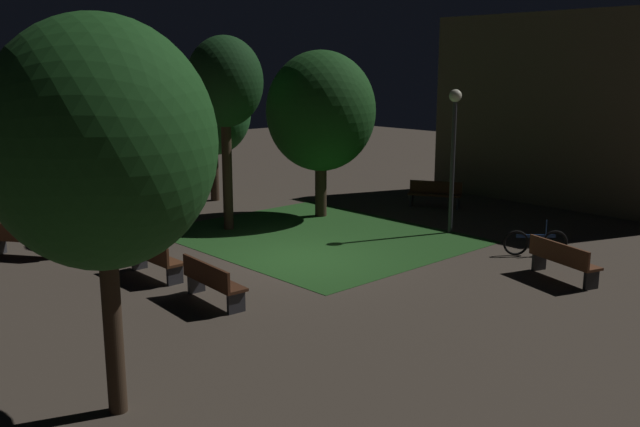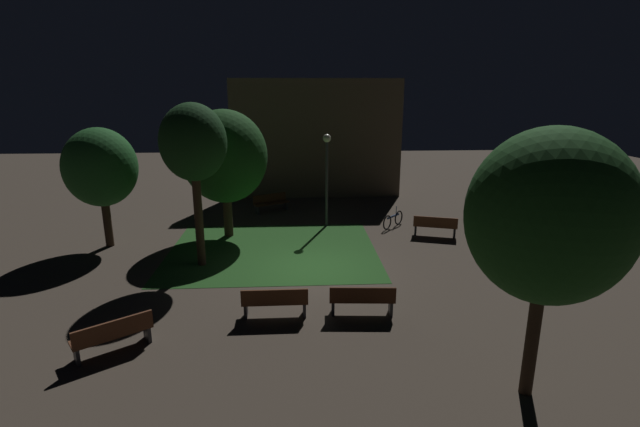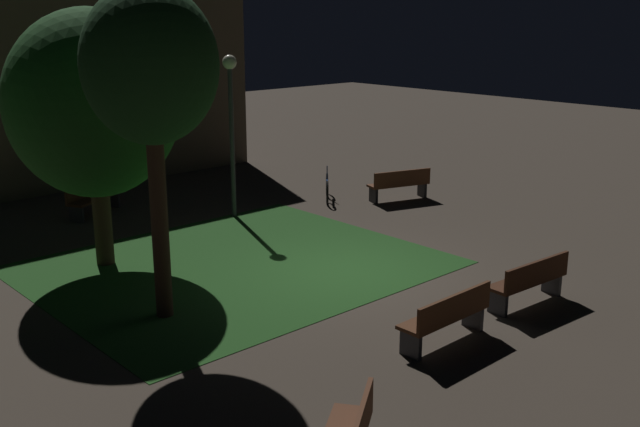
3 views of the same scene
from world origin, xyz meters
name	(u,v)px [view 3 (image 3 of 3)]	position (x,y,z in m)	size (l,w,h in m)	color
ground_plane	(348,272)	(0.00, 0.00, 0.00)	(60.00, 60.00, 0.00)	#473D33
grass_lawn	(235,265)	(-1.48, 1.88, 0.01)	(7.89, 6.66, 0.01)	#23511E
bench_front_right	(448,315)	(-1.20, -3.45, 0.48)	(1.80, 0.49, 0.88)	#512D19
bench_corner	(530,280)	(1.19, -3.45, 0.48)	(1.83, 0.60, 0.88)	#422314
bench_path_side	(400,184)	(5.27, 3.28, 0.48)	(1.86, 1.00, 0.88)	brown
bench_front_left	(92,197)	(-1.82, 7.72, 0.48)	(1.81, 1.29, 0.88)	#422314
tree_left_canopy	(93,104)	(-3.42, 3.85, 3.36)	(3.46, 3.46, 5.26)	#38281C
tree_lawn_side	(150,68)	(-3.94, 0.59, 4.27)	(2.22, 2.22, 5.63)	#38281C
lamp_post_path_center	(231,107)	(0.81, 5.07, 2.85)	(0.36, 0.36, 4.13)	#333338
bicycle	(327,188)	(3.78, 4.69, 0.34)	(1.17, 1.26, 0.93)	black
building_wall_backdrop	(112,76)	(0.65, 11.00, 3.28)	(9.50, 0.80, 6.55)	brown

